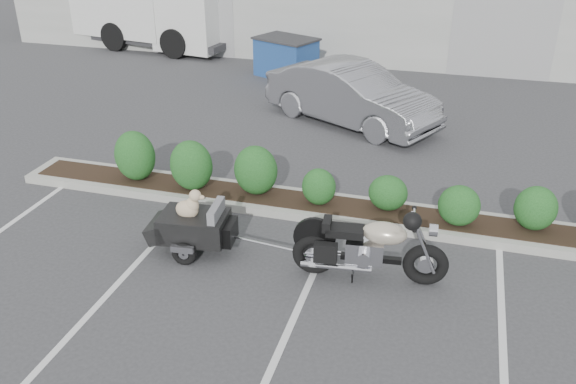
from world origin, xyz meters
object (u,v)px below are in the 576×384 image
(motorcycle, at_px, (369,248))
(dumpster, at_px, (286,57))
(pet_trailer, at_px, (193,225))
(sedan, at_px, (351,95))

(motorcycle, bearing_deg, dumpster, 106.72)
(motorcycle, relative_size, pet_trailer, 1.24)
(pet_trailer, bearing_deg, dumpster, 92.06)
(pet_trailer, height_order, dumpster, dumpster)
(motorcycle, height_order, pet_trailer, motorcycle)
(dumpster, bearing_deg, sedan, -30.06)
(motorcycle, height_order, dumpster, motorcycle)
(pet_trailer, distance_m, dumpster, 10.13)
(pet_trailer, bearing_deg, motorcycle, -6.39)
(sedan, xyz_separation_m, dumpster, (-2.68, 3.55, -0.13))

